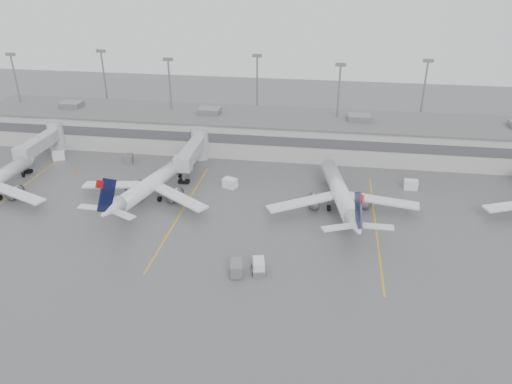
# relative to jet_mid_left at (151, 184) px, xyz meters

# --- Properties ---
(ground) EXTENTS (260.00, 260.00, 0.00)m
(ground) POSITION_rel_jet_mid_left_xyz_m (24.68, -28.29, -3.08)
(ground) COLOR #4D4D4F
(ground) RESTS_ON ground
(terminal) EXTENTS (152.00, 17.00, 9.45)m
(terminal) POSITION_rel_jet_mid_left_xyz_m (24.68, 29.69, 1.09)
(terminal) COLOR #ACACA7
(terminal) RESTS_ON ground
(light_masts) EXTENTS (142.40, 8.00, 20.60)m
(light_masts) POSITION_rel_jet_mid_left_xyz_m (24.68, 35.46, 8.95)
(light_masts) COLOR gray
(light_masts) RESTS_ON ground
(jet_bridge_left) EXTENTS (4.00, 17.20, 7.00)m
(jet_bridge_left) POSITION_rel_jet_mid_left_xyz_m (-30.82, 17.43, 0.79)
(jet_bridge_left) COLOR #A5A8AB
(jet_bridge_left) RESTS_ON ground
(jet_bridge_right) EXTENTS (4.00, 17.20, 7.00)m
(jet_bridge_right) POSITION_rel_jet_mid_left_xyz_m (4.18, 17.43, 0.79)
(jet_bridge_right) COLOR #A5A8AB
(jet_bridge_right) RESTS_ON ground
(stand_markings) EXTENTS (105.25, 40.00, 0.01)m
(stand_markings) POSITION_rel_jet_mid_left_xyz_m (24.68, -4.29, -3.07)
(stand_markings) COLOR #E6A50D
(stand_markings) RESTS_ON ground
(jet_mid_left) EXTENTS (26.49, 30.07, 9.91)m
(jet_mid_left) POSITION_rel_jet_mid_left_xyz_m (0.00, 0.00, 0.00)
(jet_mid_left) COLOR white
(jet_mid_left) RESTS_ON ground
(jet_mid_right) EXTENTS (27.45, 31.06, 10.15)m
(jet_mid_right) POSITION_rel_jet_mid_left_xyz_m (35.95, 1.15, 0.07)
(jet_mid_right) COLOR white
(jet_mid_right) RESTS_ON ground
(baggage_tug) EXTENTS (2.58, 3.45, 2.01)m
(baggage_tug) POSITION_rel_jet_mid_left_xyz_m (23.97, -20.89, -2.30)
(baggage_tug) COLOR white
(baggage_tug) RESTS_ON ground
(baggage_cart) EXTENTS (2.35, 3.36, 1.97)m
(baggage_cart) POSITION_rel_jet_mid_left_xyz_m (20.77, -22.09, -2.05)
(baggage_cart) COLOR slate
(baggage_cart) RESTS_ON ground
(gse_uld_a) EXTENTS (3.09, 2.66, 1.85)m
(gse_uld_a) POSITION_rel_jet_mid_left_xyz_m (-27.67, 15.81, -2.16)
(gse_uld_a) COLOR white
(gse_uld_a) RESTS_ON ground
(gse_uld_b) EXTENTS (3.23, 2.73, 1.94)m
(gse_uld_b) POSITION_rel_jet_mid_left_xyz_m (13.95, 7.13, -2.11)
(gse_uld_b) COLOR white
(gse_uld_b) RESTS_ON ground
(gse_uld_c) EXTENTS (2.72, 1.87, 1.88)m
(gse_uld_c) POSITION_rel_jet_mid_left_xyz_m (49.99, 11.91, -2.14)
(gse_uld_c) COLOR white
(gse_uld_c) RESTS_ON ground
(gse_loader) EXTENTS (2.38, 3.21, 1.81)m
(gse_loader) POSITION_rel_jet_mid_left_xyz_m (-11.21, 16.49, -2.18)
(gse_loader) COLOR slate
(gse_loader) RESTS_ON ground
(cone_a) EXTENTS (0.49, 0.49, 0.78)m
(cone_a) POSITION_rel_jet_mid_left_xyz_m (-20.46, 9.67, -2.69)
(cone_a) COLOR #FF5B05
(cone_a) RESTS_ON ground
(cone_b) EXTENTS (0.40, 0.40, 0.63)m
(cone_b) POSITION_rel_jet_mid_left_xyz_m (7.65, 1.01, -2.77)
(cone_b) COLOR #FF5B05
(cone_b) RESTS_ON ground
(cone_c) EXTENTS (0.46, 0.46, 0.72)m
(cone_c) POSITION_rel_jet_mid_left_xyz_m (35.72, 4.74, -2.72)
(cone_c) COLOR #FF5B05
(cone_c) RESTS_ON ground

